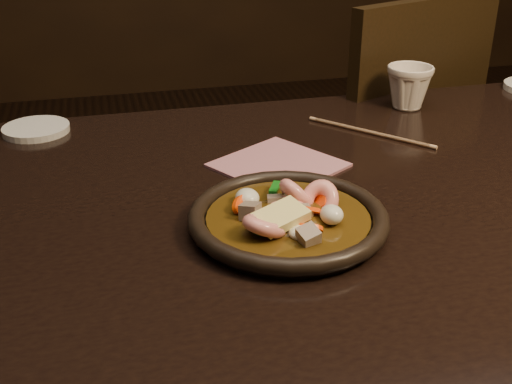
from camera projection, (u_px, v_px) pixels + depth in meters
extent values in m
cube|color=black|center=(465.00, 203.00, 0.91)|extent=(1.60, 0.90, 0.04)
cylinder|color=black|center=(0.00, 333.00, 1.23)|extent=(0.06, 0.06, 0.71)
cube|color=black|center=(348.00, 180.00, 1.64)|extent=(0.57, 0.57, 0.04)
cylinder|color=black|center=(345.00, 214.00, 1.97)|extent=(0.04, 0.04, 0.43)
cylinder|color=black|center=(437.00, 265.00, 1.71)|extent=(0.04, 0.04, 0.43)
cylinder|color=black|center=(252.00, 250.00, 1.78)|extent=(0.04, 0.04, 0.43)
cylinder|color=black|center=(340.00, 313.00, 1.52)|extent=(0.04, 0.04, 0.43)
cube|color=black|center=(420.00, 106.00, 1.39)|extent=(0.40, 0.19, 0.46)
cylinder|color=black|center=(288.00, 224.00, 0.80)|extent=(0.23, 0.23, 0.01)
torus|color=black|center=(288.00, 217.00, 0.79)|extent=(0.25, 0.25, 0.02)
cylinder|color=#3A270A|center=(288.00, 219.00, 0.79)|extent=(0.20, 0.20, 0.01)
ellipsoid|color=#3A270A|center=(288.00, 219.00, 0.79)|extent=(0.11, 0.11, 0.03)
torus|color=#F6A69B|center=(283.00, 212.00, 0.80)|extent=(0.07, 0.07, 0.03)
torus|color=#F6A69B|center=(296.00, 196.00, 0.82)|extent=(0.06, 0.06, 0.05)
torus|color=#F6A69B|center=(264.00, 226.00, 0.75)|extent=(0.07, 0.07, 0.04)
torus|color=#F6A69B|center=(319.00, 202.00, 0.81)|extent=(0.07, 0.07, 0.05)
cube|color=gray|center=(276.00, 203.00, 0.82)|extent=(0.03, 0.03, 0.02)
cube|color=gray|center=(309.00, 236.00, 0.73)|extent=(0.03, 0.03, 0.03)
cube|color=gray|center=(275.00, 220.00, 0.77)|extent=(0.03, 0.03, 0.03)
cube|color=gray|center=(284.00, 205.00, 0.82)|extent=(0.03, 0.03, 0.03)
cube|color=gray|center=(277.00, 219.00, 0.78)|extent=(0.03, 0.03, 0.02)
cube|color=gray|center=(250.00, 211.00, 0.78)|extent=(0.03, 0.03, 0.02)
cube|color=gray|center=(301.00, 214.00, 0.78)|extent=(0.02, 0.02, 0.02)
cylinder|color=#FF4408|center=(308.00, 195.00, 0.84)|extent=(0.04, 0.04, 0.04)
cylinder|color=#FF4408|center=(241.00, 204.00, 0.81)|extent=(0.04, 0.05, 0.04)
cylinder|color=#FF4408|center=(319.00, 198.00, 0.82)|extent=(0.03, 0.04, 0.04)
cylinder|color=#FF4408|center=(305.00, 210.00, 0.78)|extent=(0.05, 0.05, 0.03)
cylinder|color=#FF4408|center=(307.00, 229.00, 0.76)|extent=(0.05, 0.04, 0.03)
cube|color=#146916|center=(275.00, 188.00, 0.84)|extent=(0.03, 0.04, 0.01)
cube|color=#146916|center=(290.00, 216.00, 0.79)|extent=(0.02, 0.04, 0.02)
cube|color=#146916|center=(257.00, 230.00, 0.75)|extent=(0.01, 0.04, 0.02)
cube|color=#146916|center=(298.00, 205.00, 0.79)|extent=(0.02, 0.04, 0.02)
cube|color=#146916|center=(310.00, 202.00, 0.82)|extent=(0.03, 0.04, 0.01)
ellipsoid|color=beige|center=(294.00, 197.00, 0.81)|extent=(0.03, 0.03, 0.02)
ellipsoid|color=beige|center=(247.00, 198.00, 0.82)|extent=(0.03, 0.04, 0.02)
ellipsoid|color=beige|center=(299.00, 232.00, 0.75)|extent=(0.03, 0.03, 0.01)
ellipsoid|color=beige|center=(287.00, 221.00, 0.77)|extent=(0.03, 0.03, 0.02)
ellipsoid|color=beige|center=(273.00, 217.00, 0.78)|extent=(0.03, 0.03, 0.02)
ellipsoid|color=beige|center=(332.00, 215.00, 0.77)|extent=(0.03, 0.03, 0.02)
cube|color=#FFF398|center=(281.00, 217.00, 0.76)|extent=(0.07, 0.06, 0.02)
cylinder|color=silver|center=(36.00, 129.00, 1.10)|extent=(0.11, 0.11, 0.01)
imported|color=beige|center=(409.00, 86.00, 1.20)|extent=(0.10, 0.09, 0.09)
cylinder|color=tan|center=(373.00, 133.00, 1.09)|extent=(0.15, 0.18, 0.01)
cylinder|color=tan|center=(367.00, 131.00, 1.09)|extent=(0.15, 0.18, 0.01)
cube|color=#A76773|center=(278.00, 165.00, 0.97)|extent=(0.22, 0.22, 0.00)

